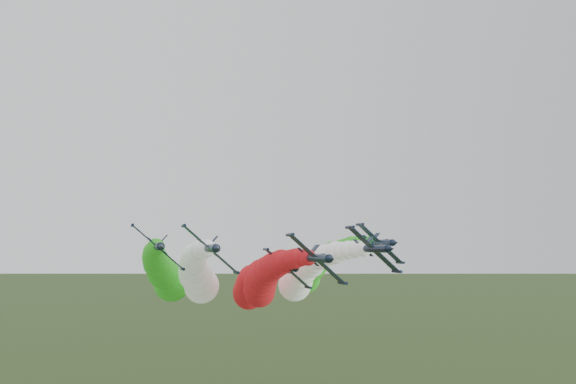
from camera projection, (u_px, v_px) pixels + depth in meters
name	position (u px, v px, depth m)	size (l,w,h in m)	color
jet_lead	(263.00, 281.00, 126.14)	(16.77, 77.10, 17.38)	black
jet_inner_left	(197.00, 276.00, 130.12)	(17.41, 77.73, 18.01)	black
jet_inner_right	(302.00, 275.00, 134.58)	(17.23, 77.56, 17.84)	black
jet_outer_left	(165.00, 274.00, 136.38)	(17.73, 78.06, 18.34)	black
jet_outer_right	(313.00, 268.00, 148.19)	(17.24, 77.56, 17.85)	black
jet_trail	(251.00, 286.00, 148.01)	(17.50, 77.82, 18.10)	black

